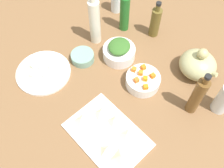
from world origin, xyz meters
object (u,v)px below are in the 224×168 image
Objects in this scene: bowl_small_side at (83,57)px; drinking_glass_0 at (116,0)px; bowl_greens at (119,53)px; bowl_carrots at (143,81)px; teapot at (198,64)px; bottle_1 at (197,96)px; drinking_glass_1 at (224,99)px; cutting_board at (108,135)px; bottle_2 at (95,21)px; bottle_0 at (155,22)px; bottle_3 at (125,13)px; plate_tofu at (44,72)px.

drinking_glass_0 is at bearing 116.66° from bowl_small_side.
bowl_greens reaches higher than bowl_small_side.
teapot reaches higher than bowl_carrots.
bottle_1 is at bearing -53.72° from teapot.
bowl_carrots is 0.83× the size of teapot.
teapot is 18.99cm from bottle_1.
bowl_greens is 1.00× the size of drinking_glass_1.
drinking_glass_0 is (-16.29, 32.45, 4.48)cm from bowl_small_side.
drinking_glass_1 reaches higher than bowl_carrots.
drinking_glass_0 is 0.88× the size of drinking_glass_1.
cutting_board is 50.15cm from bottle_2.
bottle_3 is at bearing -144.91° from bottle_0.
teapot is at bearing 161.16° from drinking_glass_1.
bottle_0 is at bearing 127.46° from bowl_carrots.
teapot is 40.99cm from bottle_3.
cutting_board is at bearing -91.05° from teapot.
bowl_greens is 0.53× the size of bottle_2.
bowl_greens is 16.12cm from bowl_small_side.
drinking_glass_1 reaches higher than drinking_glass_0.
drinking_glass_0 is at bearing 154.18° from bowl_carrots.
teapot is 0.74× the size of bottle_3.
bottle_1 is at bearing -9.17° from bottle_3.
plate_tofu is 1.36× the size of teapot.
bottle_0 is 42.56cm from bottle_1.
bowl_carrots is 0.62× the size of bottle_1.
bottle_1 is at bearing 21.64° from bowl_small_side.
bottle_0 is 28.33cm from bottle_2.
teapot is at bearing -3.80° from bottle_0.
bottle_2 is at bearing 117.47° from bowl_small_side.
bottle_1 is 1.59× the size of drinking_glass_1.
teapot is 0.76× the size of bottle_1.
teapot is (36.48, 33.72, 3.77)cm from bowl_small_side.
bottle_1 reaches higher than bowl_greens.
bowl_small_side is at bearing -123.85° from bowl_greens.
teapot is at bearing 42.75° from bowl_small_side.
bowl_small_side reaches higher than plate_tofu.
bottle_1 is (47.42, 18.82, 8.11)cm from bowl_small_side.
drinking_glass_0 reaches higher than bowl_carrots.
bottle_0 is (-27.24, 49.81, 7.39)cm from cutting_board.
teapot is 1.20× the size of drinking_glass_1.
cutting_board is 38.42cm from bowl_greens.
bottle_3 is 14.07cm from drinking_glass_0.
bottle_0 reaches higher than bowl_carrots.
bottle_0 is (-18.33, 23.92, 5.36)cm from bowl_carrots.
drinking_glass_1 is (57.94, 0.61, -2.58)cm from bottle_3.
bottle_3 reaches higher than cutting_board.
bowl_carrots is 1.13× the size of drinking_glass_0.
bottle_0 is (-28.12, 1.87, 2.25)cm from teapot.
bowl_small_side is at bearing -63.34° from drinking_glass_0.
bottle_3 reaches higher than bottle_0.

